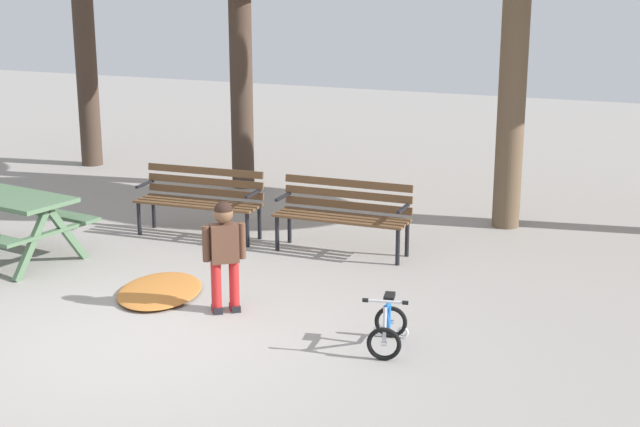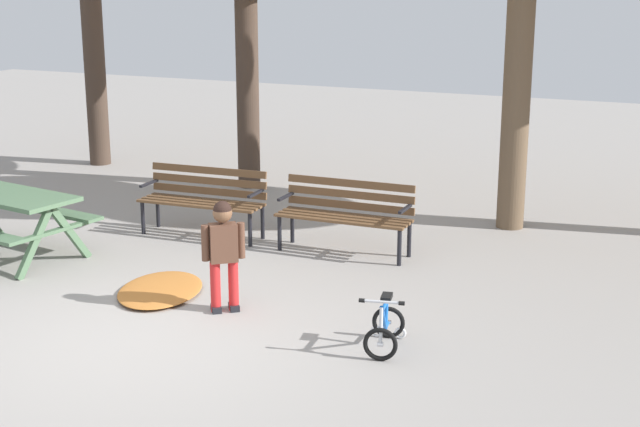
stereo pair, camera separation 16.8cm
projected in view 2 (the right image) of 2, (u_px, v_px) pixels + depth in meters
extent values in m
plane|color=gray|center=(138.00, 338.00, 8.32)|extent=(36.00, 36.00, 0.00)
cube|color=#4C6B4C|center=(4.00, 195.00, 10.54)|extent=(1.90, 1.03, 0.05)
cube|color=#4C6B4C|center=(44.00, 209.00, 11.06)|extent=(1.82, 0.52, 0.04)
cube|color=#4C6B4C|center=(34.00, 243.00, 10.02)|extent=(0.15, 0.57, 0.76)
cube|color=#4C6B4C|center=(70.00, 232.00, 10.42)|extent=(0.15, 0.57, 0.76)
cube|color=#4C6B4C|center=(52.00, 232.00, 10.21)|extent=(0.25, 1.10, 0.04)
cube|color=brown|center=(208.00, 199.00, 11.58)|extent=(1.60, 0.16, 0.03)
cube|color=brown|center=(203.00, 202.00, 11.47)|extent=(1.60, 0.16, 0.03)
cube|color=brown|center=(199.00, 204.00, 11.36)|extent=(1.60, 0.16, 0.03)
cube|color=brown|center=(194.00, 206.00, 11.25)|extent=(1.60, 0.16, 0.03)
cube|color=brown|center=(209.00, 191.00, 11.59)|extent=(1.60, 0.13, 0.09)
cube|color=brown|center=(209.00, 181.00, 11.55)|extent=(1.60, 0.13, 0.09)
cube|color=brown|center=(208.00, 170.00, 11.52)|extent=(1.60, 0.13, 0.09)
cylinder|color=black|center=(250.00, 229.00, 11.06)|extent=(0.05, 0.05, 0.44)
cylinder|color=black|center=(263.00, 222.00, 11.39)|extent=(0.05, 0.05, 0.44)
cube|color=black|center=(256.00, 193.00, 11.12)|extent=(0.06, 0.40, 0.03)
cylinder|color=black|center=(143.00, 217.00, 11.59)|extent=(0.05, 0.05, 0.44)
cylinder|color=black|center=(158.00, 210.00, 11.92)|extent=(0.05, 0.05, 0.44)
cube|color=black|center=(149.00, 183.00, 11.65)|extent=(0.06, 0.40, 0.03)
cube|color=brown|center=(349.00, 214.00, 10.87)|extent=(1.60, 0.11, 0.03)
cube|color=brown|center=(345.00, 217.00, 10.76)|extent=(1.60, 0.11, 0.03)
cube|color=brown|center=(341.00, 219.00, 10.66)|extent=(1.60, 0.11, 0.03)
cube|color=brown|center=(337.00, 222.00, 10.55)|extent=(1.60, 0.11, 0.03)
cube|color=brown|center=(350.00, 205.00, 10.88)|extent=(1.60, 0.08, 0.09)
cube|color=brown|center=(350.00, 194.00, 10.85)|extent=(1.60, 0.08, 0.09)
cube|color=brown|center=(350.00, 183.00, 10.81)|extent=(1.60, 0.08, 0.09)
cylinder|color=black|center=(399.00, 247.00, 10.34)|extent=(0.05, 0.05, 0.44)
cylinder|color=black|center=(409.00, 239.00, 10.66)|extent=(0.05, 0.05, 0.44)
cube|color=black|center=(405.00, 209.00, 10.40)|extent=(0.05, 0.40, 0.03)
cylinder|color=black|center=(280.00, 232.00, 10.91)|extent=(0.05, 0.05, 0.44)
cylinder|color=black|center=(292.00, 225.00, 11.23)|extent=(0.05, 0.05, 0.44)
cube|color=black|center=(286.00, 197.00, 10.97)|extent=(0.05, 0.40, 0.03)
cylinder|color=red|center=(233.00, 285.00, 8.96)|extent=(0.10, 0.10, 0.51)
cube|color=black|center=(234.00, 307.00, 9.02)|extent=(0.17, 0.18, 0.06)
cylinder|color=red|center=(215.00, 287.00, 8.92)|extent=(0.10, 0.10, 0.51)
cube|color=black|center=(216.00, 309.00, 8.98)|extent=(0.17, 0.18, 0.06)
cube|color=brown|center=(223.00, 243.00, 8.83)|extent=(0.30, 0.29, 0.38)
sphere|color=brown|center=(222.00, 213.00, 8.75)|extent=(0.19, 0.19, 0.19)
sphere|color=black|center=(222.00, 210.00, 8.75)|extent=(0.18, 0.18, 0.18)
cylinder|color=brown|center=(241.00, 240.00, 8.87)|extent=(0.08, 0.08, 0.35)
cylinder|color=brown|center=(205.00, 243.00, 8.78)|extent=(0.08, 0.08, 0.35)
torus|color=black|center=(380.00, 344.00, 7.81)|extent=(0.30, 0.11, 0.30)
cylinder|color=silver|center=(380.00, 344.00, 7.81)|extent=(0.06, 0.05, 0.04)
torus|color=black|center=(388.00, 322.00, 8.30)|extent=(0.30, 0.11, 0.30)
cylinder|color=silver|center=(388.00, 322.00, 8.30)|extent=(0.06, 0.05, 0.04)
torus|color=white|center=(400.00, 333.00, 8.30)|extent=(0.11, 0.05, 0.11)
torus|color=white|center=(376.00, 331.00, 8.35)|extent=(0.11, 0.05, 0.11)
cylinder|color=blue|center=(384.00, 318.00, 7.94)|extent=(0.10, 0.31, 0.32)
cylinder|color=blue|center=(386.00, 314.00, 8.09)|extent=(0.05, 0.08, 0.27)
cylinder|color=blue|center=(387.00, 325.00, 8.21)|extent=(0.07, 0.20, 0.05)
cylinder|color=silver|center=(381.00, 326.00, 7.79)|extent=(0.05, 0.08, 0.32)
cylinder|color=blue|center=(384.00, 306.00, 7.93)|extent=(0.10, 0.32, 0.05)
cube|color=black|center=(387.00, 297.00, 8.07)|extent=(0.13, 0.19, 0.04)
cylinder|color=silver|center=(382.00, 302.00, 7.75)|extent=(0.34, 0.10, 0.02)
cylinder|color=black|center=(402.00, 303.00, 7.72)|extent=(0.06, 0.05, 0.04)
cylinder|color=black|center=(362.00, 300.00, 7.79)|extent=(0.06, 0.05, 0.04)
ellipsoid|color=#B26B2D|center=(160.00, 289.00, 9.50)|extent=(1.17, 1.40, 0.07)
cylinder|color=#423328|center=(94.00, 53.00, 15.43)|extent=(0.36, 0.36, 3.79)
cylinder|color=#423328|center=(248.00, 85.00, 13.84)|extent=(0.34, 0.34, 3.15)
cylinder|color=brown|center=(517.00, 91.00, 11.52)|extent=(0.35, 0.35, 3.54)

